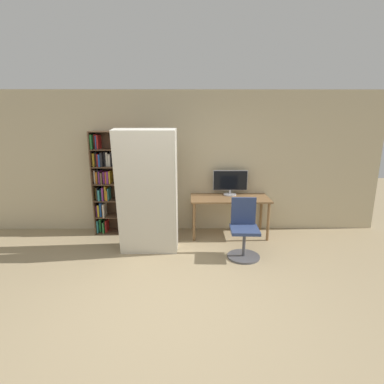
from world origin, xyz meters
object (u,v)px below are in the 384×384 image
object	(u,v)px
monitor	(230,182)
mattress_near	(147,194)
mattress_far	(149,190)
bookshelf	(112,182)
office_chair	(244,233)

from	to	relation	value
monitor	mattress_near	size ratio (longest dim) A/B	0.33
monitor	mattress_near	xyz separation A→B (m)	(-1.45, -1.03, 0.02)
monitor	mattress_far	world-z (taller)	mattress_far
monitor	mattress_far	size ratio (longest dim) A/B	0.33
bookshelf	mattress_near	world-z (taller)	mattress_near
office_chair	mattress_near	xyz separation A→B (m)	(-1.54, 0.09, 0.63)
bookshelf	mattress_near	xyz separation A→B (m)	(0.83, -1.04, 0.03)
office_chair	monitor	bearing A→B (deg)	94.60
monitor	office_chair	world-z (taller)	monitor
monitor	bookshelf	bearing A→B (deg)	179.84
monitor	mattress_near	bearing A→B (deg)	-144.55
mattress_far	mattress_near	bearing A→B (deg)	-90.00
bookshelf	monitor	bearing A→B (deg)	-0.16
monitor	mattress_far	bearing A→B (deg)	-152.44
monitor	bookshelf	size ratio (longest dim) A/B	0.34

